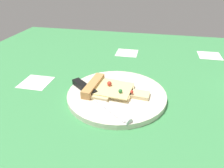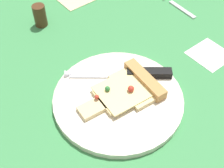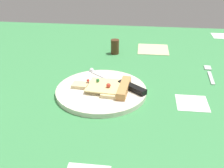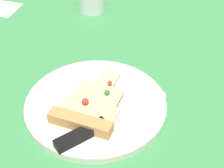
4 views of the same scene
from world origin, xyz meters
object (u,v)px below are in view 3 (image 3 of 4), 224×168
(fork, at_px, (210,73))
(knife, at_px, (121,83))
(napkin, at_px, (153,49))
(pepper_shaker, at_px, (115,47))
(pizza_slice, at_px, (110,87))
(plate, at_px, (101,91))

(fork, bearing_deg, knife, -150.91)
(knife, height_order, napkin, knife)
(pepper_shaker, height_order, fork, pepper_shaker)
(knife, bearing_deg, pizza_slice, 176.88)
(napkin, bearing_deg, fork, -139.08)
(pizza_slice, bearing_deg, pepper_shaker, 8.59)
(plate, bearing_deg, knife, -60.22)
(fork, distance_m, napkin, 0.30)
(knife, xyz_separation_m, fork, (0.15, -0.30, -0.02))
(pepper_shaker, xyz_separation_m, fork, (-0.16, -0.35, -0.03))
(fork, relative_size, napkin, 1.18)
(fork, bearing_deg, plate, -150.26)
(knife, relative_size, pepper_shaker, 3.34)
(pizza_slice, xyz_separation_m, fork, (0.18, -0.33, -0.02))
(pizza_slice, distance_m, knife, 0.05)
(pizza_slice, bearing_deg, plate, 90.08)
(pepper_shaker, xyz_separation_m, napkin, (0.07, -0.16, -0.03))
(pizza_slice, relative_size, pepper_shaker, 3.01)
(fork, bearing_deg, pizza_slice, -148.19)
(pizza_slice, distance_m, pepper_shaker, 0.34)
(plate, distance_m, knife, 0.07)
(knife, xyz_separation_m, napkin, (0.37, -0.11, -0.02))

